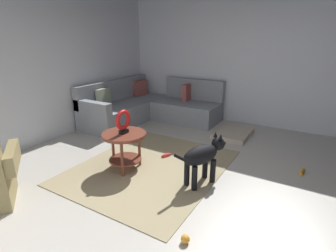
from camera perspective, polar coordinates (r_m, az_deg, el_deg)
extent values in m
cube|color=#B7B2A8|center=(3.40, 4.94, -13.45)|extent=(6.00, 6.00, 0.10)
cube|color=silver|center=(4.93, -27.67, 11.92)|extent=(6.00, 0.12, 2.70)
cube|color=silver|center=(5.70, 18.88, 13.67)|extent=(0.12, 6.00, 2.70)
cube|color=tan|center=(3.79, -3.67, -8.84)|extent=(2.30, 1.90, 0.01)
cube|color=gray|center=(5.86, -8.79, 3.21)|extent=(2.20, 0.85, 0.42)
cube|color=gray|center=(5.99, -11.65, 7.70)|extent=(2.20, 0.14, 0.46)
cube|color=gray|center=(5.81, 4.12, 3.25)|extent=(0.85, 1.40, 0.42)
cube|color=gray|center=(6.03, 5.76, 8.05)|extent=(0.14, 1.40, 0.46)
cube|color=gray|center=(5.07, -16.28, 3.96)|extent=(0.16, 0.85, 0.22)
cube|color=#994C47|center=(6.48, -6.15, 8.24)|extent=(0.40, 0.19, 0.38)
cube|color=gray|center=(5.55, -13.91, 6.04)|extent=(0.40, 0.22, 0.39)
cube|color=#994C47|center=(5.95, 4.24, 7.36)|extent=(0.39, 0.15, 0.38)
cube|color=olive|center=(3.36, -30.95, -5.86)|extent=(0.43, 0.55, 0.22)
cylinder|color=brown|center=(3.57, -9.63, -1.84)|extent=(0.60, 0.60, 0.04)
cylinder|color=brown|center=(3.71, -9.32, -7.20)|extent=(0.45, 0.45, 0.02)
cylinder|color=brown|center=(3.80, -11.92, -5.05)|extent=(0.04, 0.04, 0.50)
cylinder|color=brown|center=(3.48, -10.01, -7.26)|extent=(0.04, 0.04, 0.50)
cylinder|color=brown|center=(3.74, -6.29, -5.16)|extent=(0.04, 0.04, 0.50)
cube|color=black|center=(3.55, -9.67, -1.16)|extent=(0.12, 0.08, 0.05)
torus|color=red|center=(3.50, -9.82, 1.35)|extent=(0.28, 0.06, 0.28)
cube|color=#B2A38E|center=(5.07, 14.06, -1.60)|extent=(0.80, 0.60, 0.09)
cylinder|color=black|center=(3.47, 8.12, -8.88)|extent=(0.07, 0.07, 0.32)
cylinder|color=black|center=(3.38, 9.79, -9.73)|extent=(0.07, 0.07, 0.32)
cylinder|color=black|center=(3.28, 4.14, -10.45)|extent=(0.07, 0.07, 0.32)
cylinder|color=black|center=(3.19, 5.80, -11.41)|extent=(0.07, 0.07, 0.32)
ellipsoid|color=black|center=(3.22, 7.19, -6.29)|extent=(0.56, 0.40, 0.24)
sphere|color=black|center=(3.39, 10.94, -3.84)|extent=(0.17, 0.17, 0.17)
ellipsoid|color=black|center=(3.45, 11.79, -3.85)|extent=(0.14, 0.11, 0.07)
cone|color=black|center=(3.37, 10.38, -1.85)|extent=(0.06, 0.06, 0.07)
cone|color=black|center=(3.31, 11.51, -2.28)|extent=(0.06, 0.06, 0.07)
cylinder|color=black|center=(3.01, 2.89, -7.12)|extent=(0.20, 0.11, 0.16)
sphere|color=orange|center=(2.56, 3.81, -23.49)|extent=(0.08, 0.08, 0.08)
cylinder|color=orange|center=(4.04, 27.31, -8.89)|extent=(0.18, 0.07, 0.05)
ellipsoid|color=red|center=(4.06, -0.38, -6.42)|extent=(0.19, 0.13, 0.06)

